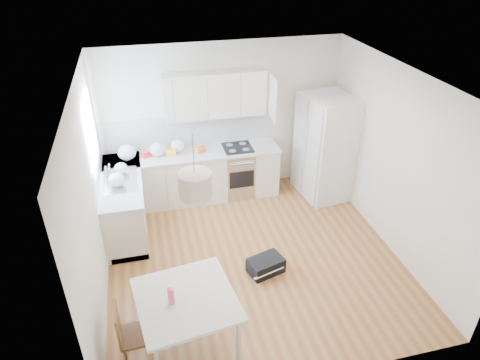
# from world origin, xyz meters

# --- Properties ---
(floor) EXTENTS (4.20, 4.20, 0.00)m
(floor) POSITION_xyz_m (0.00, 0.00, 0.00)
(floor) COLOR brown
(floor) RESTS_ON ground
(ceiling) EXTENTS (4.20, 4.20, 0.00)m
(ceiling) POSITION_xyz_m (0.00, 0.00, 2.70)
(ceiling) COLOR white
(ceiling) RESTS_ON wall_back
(wall_back) EXTENTS (4.20, 0.00, 4.20)m
(wall_back) POSITION_xyz_m (0.00, 2.10, 1.35)
(wall_back) COLOR silver
(wall_back) RESTS_ON floor
(wall_left) EXTENTS (0.00, 4.20, 4.20)m
(wall_left) POSITION_xyz_m (-2.10, 0.00, 1.35)
(wall_left) COLOR silver
(wall_left) RESTS_ON floor
(wall_right) EXTENTS (0.00, 4.20, 4.20)m
(wall_right) POSITION_xyz_m (2.10, 0.00, 1.35)
(wall_right) COLOR silver
(wall_right) RESTS_ON floor
(window_glassblock) EXTENTS (0.02, 1.00, 1.00)m
(window_glassblock) POSITION_xyz_m (-2.09, 1.15, 1.75)
(window_glassblock) COLOR #BFE0F9
(window_glassblock) RESTS_ON wall_left
(cabinets_back) EXTENTS (3.00, 0.60, 0.88)m
(cabinets_back) POSITION_xyz_m (-0.60, 1.80, 0.44)
(cabinets_back) COLOR beige
(cabinets_back) RESTS_ON floor
(cabinets_left) EXTENTS (0.60, 1.80, 0.88)m
(cabinets_left) POSITION_xyz_m (-1.80, 1.20, 0.44)
(cabinets_left) COLOR beige
(cabinets_left) RESTS_ON floor
(counter_back) EXTENTS (3.02, 0.64, 0.04)m
(counter_back) POSITION_xyz_m (-0.60, 1.80, 0.90)
(counter_back) COLOR silver
(counter_back) RESTS_ON cabinets_back
(counter_left) EXTENTS (0.64, 1.82, 0.04)m
(counter_left) POSITION_xyz_m (-1.80, 1.20, 0.90)
(counter_left) COLOR silver
(counter_left) RESTS_ON cabinets_left
(backsplash_back) EXTENTS (3.00, 0.01, 0.58)m
(backsplash_back) POSITION_xyz_m (-0.60, 2.09, 1.21)
(backsplash_back) COLOR silver
(backsplash_back) RESTS_ON wall_back
(backsplash_left) EXTENTS (0.01, 1.80, 0.58)m
(backsplash_left) POSITION_xyz_m (-2.09, 1.20, 1.21)
(backsplash_left) COLOR silver
(backsplash_left) RESTS_ON wall_left
(upper_cabinets) EXTENTS (1.70, 0.32, 0.75)m
(upper_cabinets) POSITION_xyz_m (-0.15, 1.94, 1.88)
(upper_cabinets) COLOR beige
(upper_cabinets) RESTS_ON wall_back
(range_oven) EXTENTS (0.50, 0.61, 0.88)m
(range_oven) POSITION_xyz_m (0.20, 1.80, 0.44)
(range_oven) COLOR #B7BABC
(range_oven) RESTS_ON floor
(sink) EXTENTS (0.50, 0.80, 0.16)m
(sink) POSITION_xyz_m (-1.80, 1.15, 0.92)
(sink) COLOR #B7BABC
(sink) RESTS_ON counter_left
(refrigerator) EXTENTS (0.99, 1.03, 1.85)m
(refrigerator) POSITION_xyz_m (1.72, 1.44, 0.93)
(refrigerator) COLOR white
(refrigerator) RESTS_ON floor
(dining_table) EXTENTS (1.17, 1.17, 0.82)m
(dining_table) POSITION_xyz_m (-1.13, -1.40, 0.73)
(dining_table) COLOR beige
(dining_table) RESTS_ON floor
(dining_chair) EXTENTS (0.36, 0.36, 0.84)m
(dining_chair) POSITION_xyz_m (-1.70, -1.40, 0.42)
(dining_chair) COLOR #543419
(dining_chair) RESTS_ON floor
(drink_bottle) EXTENTS (0.08, 0.08, 0.24)m
(drink_bottle) POSITION_xyz_m (-1.29, -1.42, 0.94)
(drink_bottle) COLOR #F6447F
(drink_bottle) RESTS_ON dining_table
(gym_bag) EXTENTS (0.55, 0.44, 0.22)m
(gym_bag) POSITION_xyz_m (0.10, -0.36, 0.11)
(gym_bag) COLOR black
(gym_bag) RESTS_ON floor
(pendant_lamp) EXTENTS (0.37, 0.37, 0.25)m
(pendant_lamp) POSITION_xyz_m (-0.95, -1.33, 2.18)
(pendant_lamp) COLOR beige
(pendant_lamp) RESTS_ON ceiling
(grocery_bag_a) EXTENTS (0.30, 0.25, 0.27)m
(grocery_bag_a) POSITION_xyz_m (-1.68, 1.80, 1.05)
(grocery_bag_a) COLOR white
(grocery_bag_a) RESTS_ON counter_back
(grocery_bag_b) EXTENTS (0.26, 0.23, 0.24)m
(grocery_bag_b) POSITION_xyz_m (-1.18, 1.83, 1.04)
(grocery_bag_b) COLOR white
(grocery_bag_b) RESTS_ON counter_back
(grocery_bag_c) EXTENTS (0.24, 0.21, 0.22)m
(grocery_bag_c) POSITION_xyz_m (-0.83, 1.91, 1.03)
(grocery_bag_c) COLOR white
(grocery_bag_c) RESTS_ON counter_back
(grocery_bag_d) EXTENTS (0.21, 0.18, 0.19)m
(grocery_bag_d) POSITION_xyz_m (-1.77, 1.35, 1.01)
(grocery_bag_d) COLOR white
(grocery_bag_d) RESTS_ON counter_back
(grocery_bag_e) EXTENTS (0.24, 0.21, 0.22)m
(grocery_bag_e) POSITION_xyz_m (-1.84, 0.98, 1.03)
(grocery_bag_e) COLOR white
(grocery_bag_e) RESTS_ON counter_left
(snack_orange) EXTENTS (0.17, 0.15, 0.10)m
(snack_orange) POSITION_xyz_m (-0.46, 1.79, 0.97)
(snack_orange) COLOR #DB5C13
(snack_orange) RESTS_ON counter_back
(snack_yellow) EXTENTS (0.18, 0.13, 0.12)m
(snack_yellow) POSITION_xyz_m (-0.95, 1.81, 0.98)
(snack_yellow) COLOR gold
(snack_yellow) RESTS_ON counter_back
(snack_red) EXTENTS (0.18, 0.17, 0.11)m
(snack_red) POSITION_xyz_m (-1.37, 1.83, 0.97)
(snack_red) COLOR red
(snack_red) RESTS_ON counter_back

